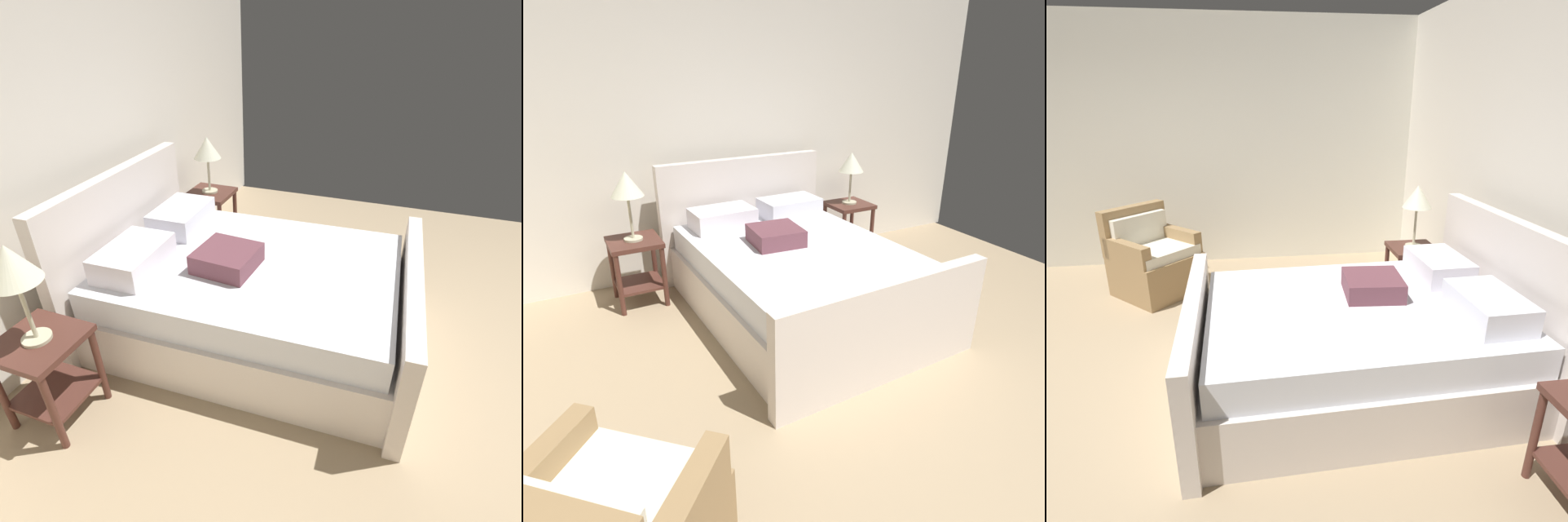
{
  "view_description": "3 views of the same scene",
  "coord_description": "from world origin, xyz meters",
  "views": [
    {
      "loc": [
        -2.47,
        1.19,
        2.14
      ],
      "look_at": [
        -0.34,
        1.96,
        0.78
      ],
      "focal_mm": 28.01,
      "sensor_mm": 36.0,
      "label": 1
    },
    {
      "loc": [
        -1.85,
        -0.94,
        1.98
      ],
      "look_at": [
        -0.49,
        1.63,
        0.74
      ],
      "focal_mm": 31.25,
      "sensor_mm": 36.0,
      "label": 2
    },
    {
      "loc": [
        2.5,
        1.41,
        1.94
      ],
      "look_at": [
        -0.18,
        1.76,
        0.92
      ],
      "focal_mm": 29.63,
      "sensor_mm": 36.0,
      "label": 3
    }
  ],
  "objects": [
    {
      "name": "wall_side_left",
      "position": [
        -2.88,
        0.0,
        1.42
      ],
      "size": [
        0.12,
        6.89,
        2.83
      ],
      "primitive_type": "cube",
      "color": "silver",
      "rests_on": "ground"
    },
    {
      "name": "armchair",
      "position": [
        -1.92,
        0.36,
        0.35
      ],
      "size": [
        1.02,
        1.02,
        0.9
      ],
      "color": "#94744B",
      "rests_on": "ground"
    },
    {
      "name": "table_lamp_left",
      "position": [
        -1.28,
        2.95,
        1.08
      ],
      "size": [
        0.27,
        0.27,
        0.6
      ],
      "color": "#B7B293",
      "rests_on": "nightstand_left"
    },
    {
      "name": "nightstand_left",
      "position": [
        -1.28,
        2.95,
        0.4
      ],
      "size": [
        0.44,
        0.44,
        0.6
      ],
      "color": "#4B2820",
      "rests_on": "ground"
    },
    {
      "name": "bed",
      "position": [
        -0.11,
        2.15,
        0.35
      ],
      "size": [
        1.78,
        2.34,
        1.18
      ],
      "color": "silver",
      "rests_on": "ground"
    }
  ]
}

